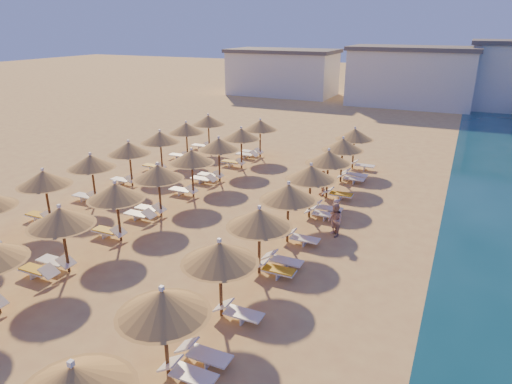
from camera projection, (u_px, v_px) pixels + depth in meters
The scene contains 9 objects.
ground at pixel (210, 241), 22.09m from camera, with size 220.00×220.00×0.00m, color tan.
hotel_blocks at pixel (411, 75), 59.24m from camera, with size 48.18×10.84×8.10m.
parasol_row_east at pixel (275, 205), 19.82m from camera, with size 2.76×32.36×3.07m.
parasol_row_west at pixel (138, 182), 22.73m from camera, with size 2.76×32.36×3.07m.
parasol_row_inland at pixel (111, 155), 27.36m from camera, with size 2.76×25.78×3.07m.
loungers at pixel (176, 223), 23.24m from camera, with size 15.22×30.24×0.66m.
beachgoer_b at pixel (335, 220), 22.36m from camera, with size 0.83×0.65×1.71m, color tan.
beachgoer_a at pixel (334, 216), 22.72m from camera, with size 0.66×0.43×1.81m, color tan.
beachgoer_c at pixel (323, 183), 27.80m from camera, with size 0.92×0.38×1.57m, color tan.
Camera 1 is at (10.37, -17.12, 9.89)m, focal length 32.00 mm.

